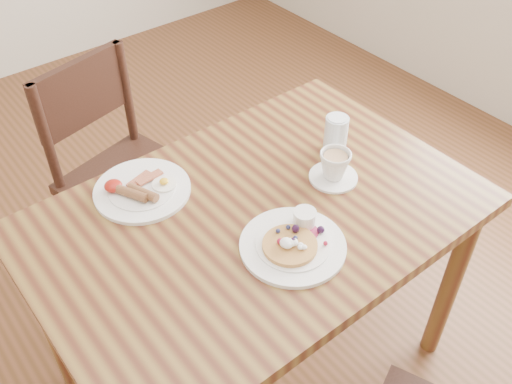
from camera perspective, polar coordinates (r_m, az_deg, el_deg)
ground at (r=2.13m, az=0.00°, el=-16.64°), size 5.00×5.00×0.00m
dining_table at (r=1.61m, az=0.00°, el=-4.48°), size 1.20×0.80×0.75m
chair_far at (r=2.13m, az=-13.36°, el=2.33°), size 0.51×0.51×0.88m
pancake_plate at (r=1.44m, az=3.79°, el=-5.02°), size 0.27×0.27×0.06m
breakfast_plate at (r=1.62m, az=-11.43°, el=0.26°), size 0.27×0.27×0.04m
teacup_saucer at (r=1.63m, az=7.85°, el=2.50°), size 0.14×0.14×0.09m
water_glass at (r=1.72m, az=7.99°, el=5.72°), size 0.07×0.07×0.12m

